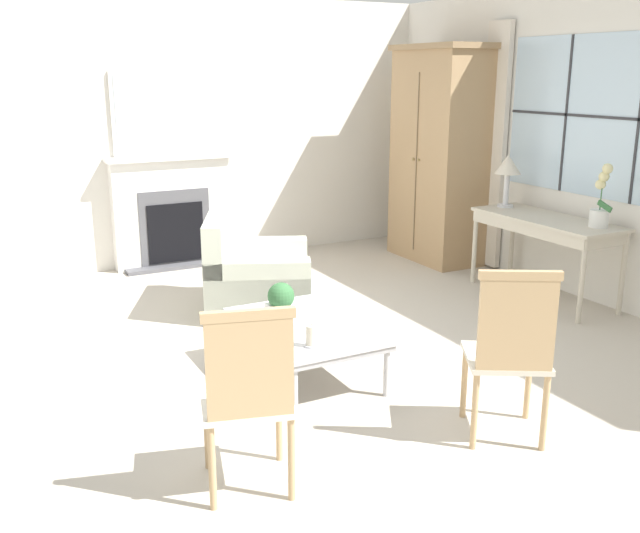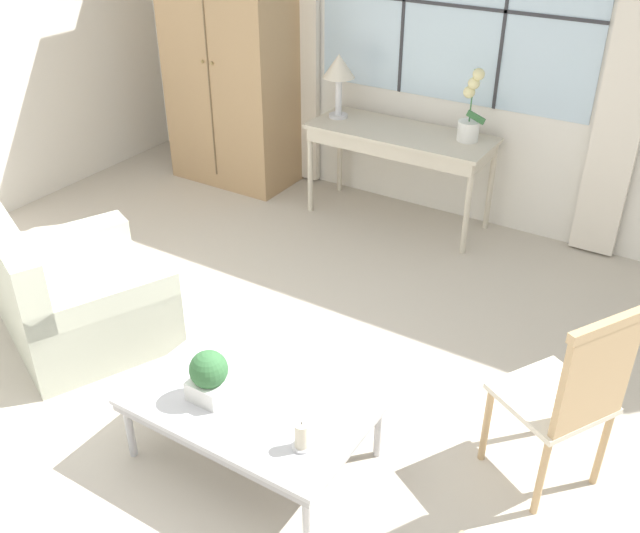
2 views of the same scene
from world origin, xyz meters
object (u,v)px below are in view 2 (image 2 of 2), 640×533
at_px(console_table, 400,141).
at_px(table_lamp, 339,70).
at_px(armchair_upholstered, 77,298).
at_px(potted_orchid, 470,115).
at_px(armoire, 230,50).
at_px(coffee_table, 252,404).
at_px(side_chair_wooden, 572,392).
at_px(potted_plant_small, 209,376).
at_px(pillar_candle, 302,437).

relative_size(console_table, table_lamp, 2.84).
bearing_deg(armchair_upholstered, table_lamp, 81.33).
relative_size(console_table, potted_orchid, 2.67).
relative_size(armoire, console_table, 1.60).
xyz_separation_m(console_table, coffee_table, (0.58, -2.72, -0.34)).
height_order(armoire, side_chair_wooden, armoire).
height_order(coffee_table, potted_plant_small, potted_plant_small).
height_order(table_lamp, potted_orchid, potted_orchid).
xyz_separation_m(armoire, side_chair_wooden, (3.53, -2.11, -0.58)).
xyz_separation_m(armoire, coffee_table, (2.20, -2.72, -0.82)).
height_order(console_table, potted_orchid, potted_orchid).
height_order(potted_orchid, potted_plant_small, potted_orchid).
distance_m(coffee_table, pillar_candle, 0.42).
xyz_separation_m(coffee_table, potted_plant_small, (-0.17, -0.09, 0.17)).
relative_size(armchair_upholstered, side_chair_wooden, 1.22).
bearing_deg(table_lamp, armchair_upholstered, -98.67).
bearing_deg(armchair_upholstered, coffee_table, -9.63).
relative_size(armoire, coffee_table, 2.01).
distance_m(armchair_upholstered, potted_plant_small, 1.42).
distance_m(potted_orchid, potted_plant_small, 2.94).
bearing_deg(armoire, side_chair_wooden, -30.93).
relative_size(console_table, side_chair_wooden, 1.39).
distance_m(console_table, armchair_upholstered, 2.67).
height_order(potted_orchid, pillar_candle, potted_orchid).
distance_m(console_table, table_lamp, 0.74).
height_order(armchair_upholstered, coffee_table, armchair_upholstered).
bearing_deg(coffee_table, side_chair_wooden, 24.41).
bearing_deg(potted_plant_small, table_lamp, 108.97).
bearing_deg(pillar_candle, armoire, 132.07).
xyz_separation_m(table_lamp, potted_orchid, (1.08, 0.07, -0.18)).
height_order(console_table, potted_plant_small, console_table).
height_order(console_table, side_chair_wooden, side_chair_wooden).
distance_m(armoire, table_lamp, 1.05).
distance_m(side_chair_wooden, potted_plant_small, 1.66).
bearing_deg(potted_orchid, armoire, -177.52).
bearing_deg(armoire, potted_plant_small, -54.23).
relative_size(armoire, pillar_candle, 15.50).
relative_size(armoire, side_chair_wooden, 2.23).
bearing_deg(potted_orchid, pillar_candle, -81.30).
relative_size(armoire, armchair_upholstered, 1.83).
bearing_deg(table_lamp, console_table, -1.90).
xyz_separation_m(console_table, potted_plant_small, (0.40, -2.82, -0.17)).
distance_m(armoire, armchair_upholstered, 2.70).
bearing_deg(potted_plant_small, armchair_upholstered, 165.41).
bearing_deg(console_table, armoire, -179.75).
height_order(potted_orchid, coffee_table, potted_orchid).
height_order(table_lamp, coffee_table, table_lamp).
bearing_deg(coffee_table, table_lamp, 112.73).
bearing_deg(coffee_table, pillar_candle, -20.49).
height_order(coffee_table, pillar_candle, pillar_candle).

